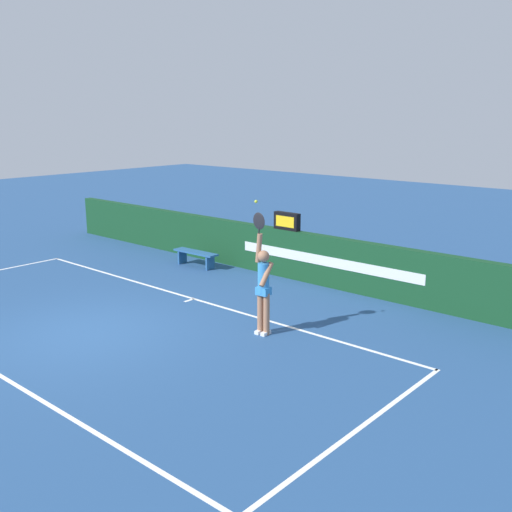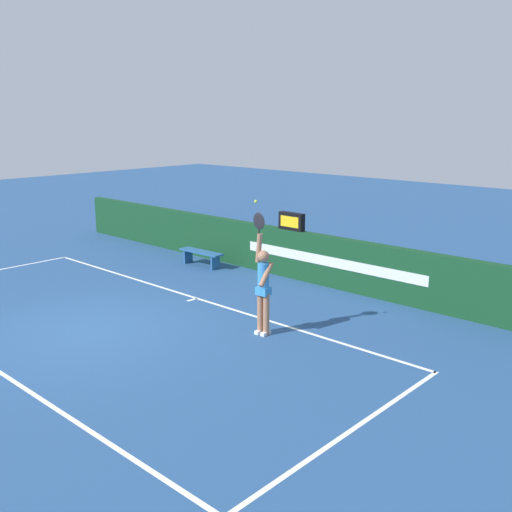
# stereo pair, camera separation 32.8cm
# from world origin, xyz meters

# --- Properties ---
(ground_plane) EXTENTS (60.00, 60.00, 0.00)m
(ground_plane) POSITION_xyz_m (0.00, 0.00, 0.00)
(ground_plane) COLOR navy
(court_lines) EXTENTS (12.48, 5.20, 0.00)m
(court_lines) POSITION_xyz_m (0.00, 0.46, 0.00)
(court_lines) COLOR white
(court_lines) RESTS_ON ground
(back_wall) EXTENTS (17.99, 0.26, 1.32)m
(back_wall) POSITION_xyz_m (0.00, 6.05, 0.66)
(back_wall) COLOR #123F20
(back_wall) RESTS_ON ground
(speed_display) EXTENTS (0.78, 0.19, 0.47)m
(speed_display) POSITION_xyz_m (0.45, 6.05, 1.55)
(speed_display) COLOR black
(speed_display) RESTS_ON back_wall
(tennis_player) EXTENTS (0.47, 0.41, 2.51)m
(tennis_player) POSITION_xyz_m (2.76, 2.34, 1.04)
(tennis_player) COLOR #A26F51
(tennis_player) RESTS_ON ground
(tennis_ball) EXTENTS (0.06, 0.06, 0.06)m
(tennis_ball) POSITION_xyz_m (2.70, 2.19, 2.72)
(tennis_ball) COLOR #C6D934
(courtside_bench_near) EXTENTS (1.52, 0.41, 0.45)m
(courtside_bench_near) POSITION_xyz_m (-2.26, 5.19, 0.34)
(courtside_bench_near) COLOR #27578D
(courtside_bench_near) RESTS_ON ground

